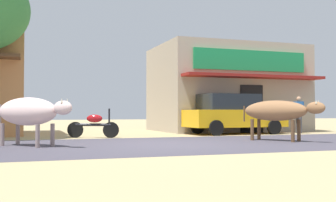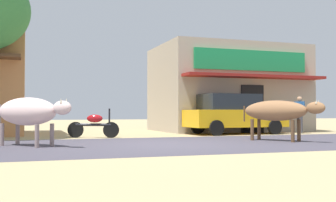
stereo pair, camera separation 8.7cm
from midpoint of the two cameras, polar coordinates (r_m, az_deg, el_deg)
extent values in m
plane|color=tan|center=(11.84, -0.41, -5.90)|extent=(80.00, 80.00, 0.00)
cube|color=#44404B|center=(11.84, -0.41, -5.89)|extent=(72.00, 6.19, 0.00)
cube|color=tan|center=(20.88, 7.79, 1.60)|extent=(6.84, 4.67, 4.07)
cube|color=#198C4C|center=(18.88, 11.08, 5.42)|extent=(5.47, 0.10, 0.90)
cube|color=maroon|center=(18.47, 11.70, 3.29)|extent=(6.57, 0.90, 0.12)
cube|color=black|center=(18.79, 11.18, -1.05)|extent=(1.10, 0.06, 2.10)
cube|color=gold|center=(17.52, 8.95, -2.34)|extent=(4.19, 1.83, 0.70)
cube|color=#1E2328|center=(17.36, 8.06, -0.14)|extent=(2.33, 1.61, 0.64)
cylinder|color=black|center=(18.93, 11.16, -3.33)|extent=(0.61, 0.21, 0.60)
cylinder|color=black|center=(17.58, 14.08, -3.45)|extent=(0.61, 0.21, 0.60)
cylinder|color=black|center=(17.61, 3.83, -3.49)|extent=(0.61, 0.21, 0.60)
cylinder|color=black|center=(16.15, 6.36, -3.66)|extent=(0.61, 0.21, 0.60)
cylinder|color=black|center=(14.86, -7.93, -3.92)|extent=(0.55, 0.29, 0.56)
cylinder|color=black|center=(15.16, -12.64, -3.84)|extent=(0.55, 0.29, 0.56)
cylinder|color=black|center=(14.99, -10.31, -3.20)|extent=(1.21, 0.58, 0.10)
ellipsoid|color=#A51419|center=(14.97, -10.12, -2.36)|extent=(0.61, 0.44, 0.28)
cylinder|color=black|center=(14.86, -8.16, -2.18)|extent=(0.06, 0.06, 0.60)
ellipsoid|color=beige|center=(11.75, -18.76, -1.36)|extent=(1.89, 1.98, 0.75)
ellipsoid|color=beige|center=(10.87, -14.30, -0.89)|extent=(0.58, 0.60, 0.36)
cone|color=beige|center=(10.91, -13.75, 0.04)|extent=(0.06, 0.06, 0.12)
cone|color=beige|center=(10.77, -14.46, 0.07)|extent=(0.06, 0.06, 0.12)
cylinder|color=gray|center=(11.49, -15.63, -4.47)|extent=(0.11, 0.11, 0.60)
cylinder|color=gray|center=(11.12, -17.51, -4.55)|extent=(0.11, 0.11, 0.60)
cylinder|color=gray|center=(12.42, -19.92, -4.21)|extent=(0.11, 0.11, 0.60)
cylinder|color=gray|center=(12.08, -21.78, -4.27)|extent=(0.11, 0.11, 0.60)
cylinder|color=gray|center=(12.54, -22.00, -1.79)|extent=(0.05, 0.05, 0.60)
ellipsoid|color=#936641|center=(13.60, 14.15, -1.28)|extent=(1.65, 2.12, 0.64)
ellipsoid|color=#936641|center=(13.10, 19.26, -0.88)|extent=(0.53, 0.62, 0.36)
cone|color=beige|center=(13.18, 19.60, -0.10)|extent=(0.06, 0.06, 0.12)
cone|color=beige|center=(12.99, 19.31, -0.08)|extent=(0.06, 0.06, 0.12)
cylinder|color=brown|center=(13.55, 17.18, -3.84)|extent=(0.11, 0.11, 0.68)
cylinder|color=brown|center=(13.12, 16.41, -3.93)|extent=(0.11, 0.11, 0.68)
cylinder|color=brown|center=(14.12, 12.08, -3.78)|extent=(0.11, 0.11, 0.68)
cylinder|color=brown|center=(13.71, 11.19, -3.85)|extent=(0.11, 0.11, 0.68)
cylinder|color=brown|center=(14.10, 10.14, -1.72)|extent=(0.05, 0.05, 0.51)
cylinder|color=#3F3F47|center=(18.86, 17.07, -3.00)|extent=(0.14, 0.14, 0.80)
cylinder|color=#3F3F47|center=(18.71, 17.39, -3.00)|extent=(0.14, 0.14, 0.80)
cube|color=#265999|center=(18.78, 17.21, -0.93)|extent=(0.46, 0.47, 0.56)
sphere|color=tan|center=(18.79, 17.20, 0.26)|extent=(0.22, 0.22, 0.22)
cylinder|color=#265999|center=(18.99, 16.75, -0.85)|extent=(0.09, 0.09, 0.51)
cylinder|color=#265999|center=(18.57, 17.69, -0.83)|extent=(0.09, 0.09, 0.51)
camera|label=1|loc=(0.04, -90.18, 0.00)|focal=44.87mm
camera|label=2|loc=(0.04, 89.82, 0.00)|focal=44.87mm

